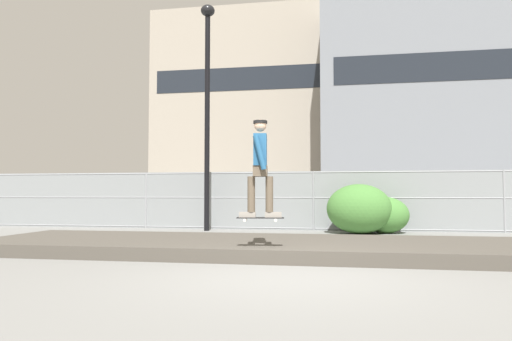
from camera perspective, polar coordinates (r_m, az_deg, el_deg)
name	(u,v)px	position (r m, az deg, el deg)	size (l,w,h in m)	color
ground_plane	(289,277)	(6.48, 4.12, -13.16)	(120.00, 120.00, 0.00)	slate
gravel_berm	(301,247)	(8.95, 5.70, -9.52)	(12.79, 3.12, 0.24)	#4C473F
skateboard	(260,218)	(7.77, 0.54, -5.98)	(0.82, 0.29, 0.07)	black
skater	(260,162)	(7.78, 0.54, 1.08)	(0.73, 0.60, 1.68)	gray
chain_fence	(313,200)	(14.36, 7.21, -3.74)	(22.22, 0.06, 1.85)	gray
street_lamp	(207,90)	(14.57, -6.11, 10.01)	(0.44, 0.44, 7.12)	black
parked_car_near	(191,201)	(18.53, -8.17, -3.82)	(4.44, 2.02, 1.66)	navy
parked_car_mid	(322,202)	(17.75, 8.27, -3.87)	(4.56, 2.27, 1.66)	silver
parked_car_far	(499,202)	(18.96, 28.11, -3.49)	(4.43, 2.01, 1.66)	black
library_building	(260,112)	(54.55, 0.52, 7.31)	(23.01, 11.84, 21.58)	#9E9384
office_block	(476,106)	(49.11, 25.85, 7.31)	(29.43, 12.67, 19.16)	slate
shrub_left	(359,209)	(13.39, 12.78, -4.71)	(1.84, 1.51, 1.42)	#477F38
shrub_center	(385,215)	(13.75, 15.86, -5.39)	(1.36, 1.11, 1.05)	#477F38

